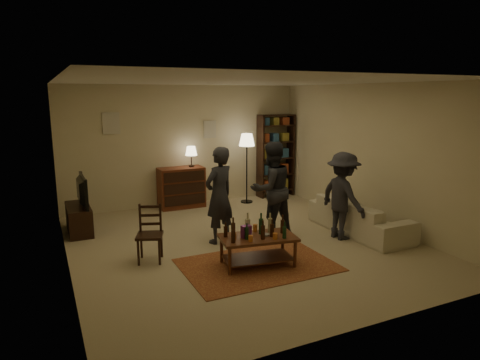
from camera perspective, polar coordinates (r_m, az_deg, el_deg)
floor at (r=7.38m, az=0.23°, el=-8.39°), size 6.00×6.00×0.00m
room_shell at (r=9.57m, az=-11.11°, el=7.08°), size 6.00×6.00×6.00m
rug at (r=6.48m, az=2.36°, el=-11.24°), size 2.20×1.50×0.01m
coffee_table at (r=6.34m, az=2.27°, el=-7.94°), size 1.19×0.77×0.79m
dining_chair at (r=6.66m, az=-11.92°, el=-6.71°), size 0.49×0.49×0.88m
tv_stand at (r=8.36m, az=-20.71°, el=-4.01°), size 0.40×1.00×1.06m
dresser at (r=9.63m, az=-7.78°, el=-0.85°), size 1.00×0.50×1.36m
bookshelf at (r=10.56m, az=4.76°, el=3.38°), size 0.90×0.34×2.02m
floor_lamp at (r=9.82m, az=0.91°, el=4.74°), size 0.36×0.36×1.61m
sofa at (r=8.14m, az=15.66°, el=-4.69°), size 0.81×2.08×0.61m
person_left at (r=7.22m, az=-2.78°, el=-2.04°), size 0.71×0.60×1.65m
person_right at (r=7.61m, az=4.19°, el=-1.20°), size 0.88×0.72×1.69m
person_by_sofa at (r=7.63m, az=13.54°, el=-2.07°), size 0.62×1.02×1.53m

